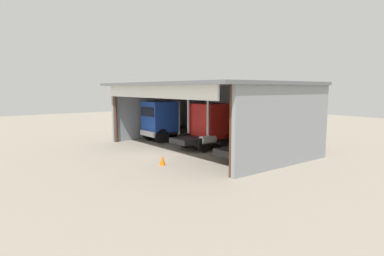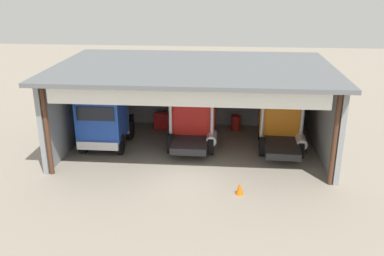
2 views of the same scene
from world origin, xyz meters
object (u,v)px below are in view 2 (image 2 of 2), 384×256
(truck_orange_right_bay, at_px, (281,113))
(traffic_cone, at_px, (240,189))
(truck_blue_yard_outside, at_px, (104,119))
(tool_cart, at_px, (162,121))
(truck_red_center_bay, at_px, (193,115))
(oil_drum, at_px, (236,123))

(truck_orange_right_bay, xyz_separation_m, traffic_cone, (-2.38, -5.98, -1.62))
(truck_blue_yard_outside, xyz_separation_m, tool_cart, (2.63, 3.47, -1.21))
(tool_cart, bearing_deg, truck_blue_yard_outside, -127.20)
(truck_red_center_bay, bearing_deg, oil_drum, 45.79)
(truck_red_center_bay, height_order, truck_orange_right_bay, truck_orange_right_bay)
(tool_cart, bearing_deg, truck_red_center_bay, -47.84)
(truck_orange_right_bay, bearing_deg, truck_red_center_bay, -174.74)
(truck_blue_yard_outside, distance_m, truck_red_center_bay, 4.96)
(truck_orange_right_bay, height_order, oil_drum, truck_orange_right_bay)
(truck_orange_right_bay, relative_size, tool_cart, 5.03)
(truck_red_center_bay, height_order, tool_cart, truck_red_center_bay)
(truck_red_center_bay, distance_m, truck_orange_right_bay, 4.90)
(truck_orange_right_bay, bearing_deg, tool_cart, 165.31)
(traffic_cone, bearing_deg, truck_orange_right_bay, 68.30)
(truck_blue_yard_outside, relative_size, truck_red_center_bay, 1.05)
(truck_blue_yard_outside, relative_size, tool_cart, 4.86)
(traffic_cone, bearing_deg, truck_blue_yard_outside, 147.15)
(truck_red_center_bay, relative_size, oil_drum, 4.93)
(truck_red_center_bay, xyz_separation_m, oil_drum, (2.46, 2.48, -1.27))
(truck_orange_right_bay, height_order, tool_cart, truck_orange_right_bay)
(truck_blue_yard_outside, bearing_deg, truck_red_center_bay, -167.59)
(truck_orange_right_bay, distance_m, traffic_cone, 6.64)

